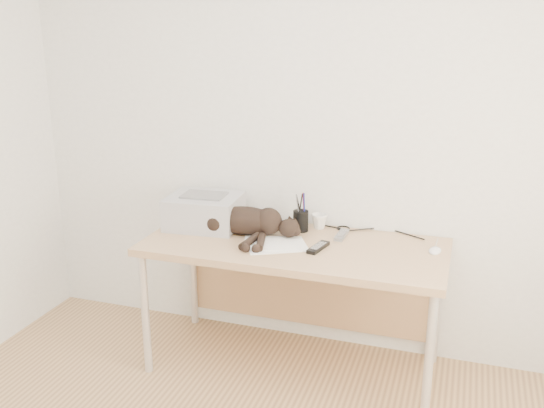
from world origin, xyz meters
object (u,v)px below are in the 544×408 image
(mug, at_px, (319,221))
(mouse, at_px, (435,249))
(desk, at_px, (298,261))
(printer, at_px, (205,211))
(cat, at_px, (241,222))
(pen_cup, at_px, (301,220))

(mug, xyz_separation_m, mouse, (0.65, -0.17, -0.03))
(desk, distance_m, mouse, 0.74)
(printer, bearing_deg, cat, -15.90)
(cat, bearing_deg, mug, 24.64)
(printer, bearing_deg, mug, 14.48)
(desk, relative_size, mouse, 15.22)
(pen_cup, bearing_deg, desk, -79.20)
(mug, bearing_deg, printer, -165.52)
(printer, bearing_deg, desk, -2.95)
(cat, xyz_separation_m, mug, (0.39, 0.24, -0.03))
(desk, xyz_separation_m, pen_cup, (-0.02, 0.12, 0.19))
(desk, bearing_deg, cat, -172.61)
(pen_cup, xyz_separation_m, mouse, (0.74, -0.09, -0.04))
(mug, relative_size, mouse, 0.87)
(printer, height_order, mug, printer)
(desk, height_order, pen_cup, pen_cup)
(pen_cup, distance_m, mouse, 0.75)
(desk, relative_size, printer, 3.75)
(printer, bearing_deg, pen_cup, 9.53)
(printer, height_order, mouse, printer)
(desk, distance_m, pen_cup, 0.23)
(cat, xyz_separation_m, pen_cup, (0.30, 0.16, -0.01))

